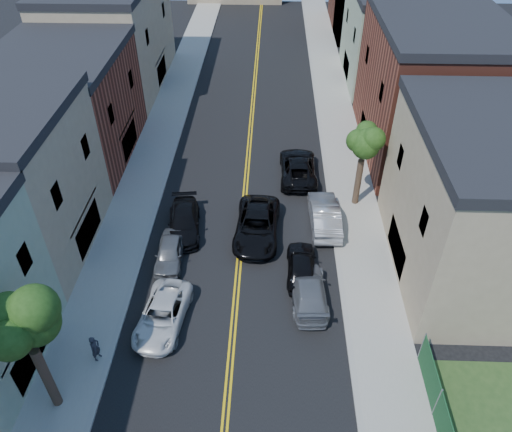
# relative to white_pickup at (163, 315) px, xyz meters

# --- Properties ---
(sidewalk_left) EXTENTS (3.20, 100.00, 0.15)m
(sidewalk_left) POSITION_rel_white_pickup_xyz_m (-4.10, 21.10, -0.62)
(sidewalk_left) COLOR gray
(sidewalk_left) RESTS_ON ground
(sidewalk_right) EXTENTS (3.20, 100.00, 0.15)m
(sidewalk_right) POSITION_rel_white_pickup_xyz_m (11.70, 21.10, -0.62)
(sidewalk_right) COLOR gray
(sidewalk_right) RESTS_ON ground
(curb_left) EXTENTS (0.30, 100.00, 0.15)m
(curb_left) POSITION_rel_white_pickup_xyz_m (-2.35, 21.10, -0.62)
(curb_left) COLOR gray
(curb_left) RESTS_ON ground
(curb_right) EXTENTS (0.30, 100.00, 0.15)m
(curb_right) POSITION_rel_white_pickup_xyz_m (9.95, 21.10, -0.62)
(curb_right) COLOR gray
(curb_right) RESTS_ON ground
(bldg_left_tan_near) EXTENTS (9.00, 10.00, 9.00)m
(bldg_left_tan_near) POSITION_rel_white_pickup_xyz_m (-10.20, 6.10, 3.81)
(bldg_left_tan_near) COLOR #998466
(bldg_left_tan_near) RESTS_ON ground
(bldg_left_brick) EXTENTS (9.00, 12.00, 8.00)m
(bldg_left_brick) POSITION_rel_white_pickup_xyz_m (-10.20, 17.10, 3.31)
(bldg_left_brick) COLOR brown
(bldg_left_brick) RESTS_ON ground
(bldg_left_tan_far) EXTENTS (9.00, 16.00, 9.50)m
(bldg_left_tan_far) POSITION_rel_white_pickup_xyz_m (-10.20, 31.10, 4.06)
(bldg_left_tan_far) COLOR #998466
(bldg_left_tan_far) RESTS_ON ground
(bldg_right_tan) EXTENTS (9.00, 12.00, 9.00)m
(bldg_right_tan) POSITION_rel_white_pickup_xyz_m (17.80, 5.10, 3.81)
(bldg_right_tan) COLOR #998466
(bldg_right_tan) RESTS_ON ground
(bldg_right_brick) EXTENTS (9.00, 14.00, 10.00)m
(bldg_right_brick) POSITION_rel_white_pickup_xyz_m (17.80, 19.10, 4.31)
(bldg_right_brick) COLOR brown
(bldg_right_brick) RESTS_ON ground
(bldg_right_palegrn) EXTENTS (9.00, 12.00, 8.50)m
(bldg_right_palegrn) POSITION_rel_white_pickup_xyz_m (17.80, 33.10, 3.56)
(bldg_right_palegrn) COLOR gray
(bldg_right_palegrn) RESTS_ON ground
(tree_left_mid) EXTENTS (5.20, 5.20, 9.29)m
(tree_left_mid) POSITION_rel_white_pickup_xyz_m (-4.08, -4.89, 5.89)
(tree_left_mid) COLOR #35241A
(tree_left_mid) RESTS_ON sidewalk_left
(tree_right_far) EXTENTS (4.40, 4.40, 8.03)m
(tree_right_far) POSITION_rel_white_pickup_xyz_m (11.72, 11.11, 5.07)
(tree_right_far) COLOR #35241A
(tree_right_far) RESTS_ON sidewalk_right
(white_pickup) EXTENTS (2.85, 5.20, 1.38)m
(white_pickup) POSITION_rel_white_pickup_xyz_m (0.00, 0.00, 0.00)
(white_pickup) COLOR silver
(white_pickup) RESTS_ON ground
(grey_car_left) EXTENTS (1.73, 4.06, 1.37)m
(grey_car_left) POSITION_rel_white_pickup_xyz_m (-0.45, 4.85, -0.01)
(grey_car_left) COLOR #53565A
(grey_car_left) RESTS_ON ground
(black_car_left) EXTENTS (2.60, 5.17, 1.44)m
(black_car_left) POSITION_rel_white_pickup_xyz_m (0.00, 7.79, 0.03)
(black_car_left) COLOR black
(black_car_left) RESTS_ON ground
(grey_car_right) EXTENTS (2.23, 5.03, 1.43)m
(grey_car_right) POSITION_rel_white_pickup_xyz_m (7.92, 2.01, 0.03)
(grey_car_right) COLOR slate
(grey_car_right) RESTS_ON ground
(black_car_right) EXTENTS (1.82, 4.36, 1.48)m
(black_car_right) POSITION_rel_white_pickup_xyz_m (7.60, 3.96, 0.05)
(black_car_right) COLOR black
(black_car_right) RESTS_ON ground
(silver_car_right) EXTENTS (2.02, 5.28, 1.72)m
(silver_car_right) POSITION_rel_white_pickup_xyz_m (9.30, 8.69, 0.17)
(silver_car_right) COLOR #9C9DA3
(silver_car_right) RESTS_ON ground
(dark_car_right_far) EXTENTS (2.74, 5.83, 1.61)m
(dark_car_right_far) POSITION_rel_white_pickup_xyz_m (7.73, 14.48, 0.12)
(dark_car_right_far) COLOR black
(dark_car_right_far) RESTS_ON ground
(black_suv_lane) EXTENTS (3.07, 6.13, 1.67)m
(black_suv_lane) POSITION_rel_white_pickup_xyz_m (4.83, 7.47, 0.14)
(black_suv_lane) COLOR black
(black_suv_lane) RESTS_ON ground
(pedestrian_left) EXTENTS (0.55, 0.67, 1.59)m
(pedestrian_left) POSITION_rel_white_pickup_xyz_m (-2.90, -2.43, 0.25)
(pedestrian_left) COLOR #27262E
(pedestrian_left) RESTS_ON sidewalk_left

